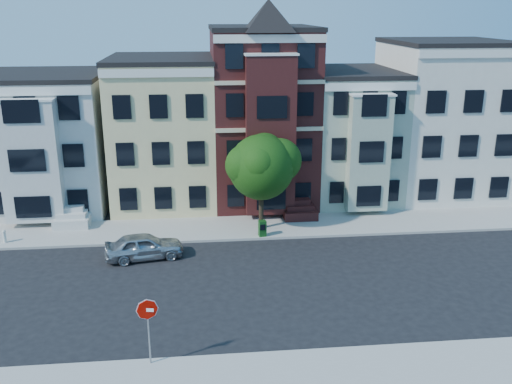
{
  "coord_description": "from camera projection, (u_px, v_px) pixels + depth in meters",
  "views": [
    {
      "loc": [
        -4.58,
        -25.84,
        13.37
      ],
      "look_at": [
        -1.65,
        2.54,
        4.2
      ],
      "focal_mm": 40.0,
      "sensor_mm": 36.0,
      "label": 1
    }
  ],
  "objects": [
    {
      "name": "house_cream",
      "position": [
        442.0,
        120.0,
        42.38
      ],
      "size": [
        8.0,
        9.0,
        11.0
      ],
      "primitive_type": "cube",
      "color": "silver",
      "rests_on": "ground"
    },
    {
      "name": "street_tree",
      "position": [
        261.0,
        171.0,
        34.99
      ],
      "size": [
        8.18,
        8.18,
        7.43
      ],
      "primitive_type": null,
      "rotation": [
        0.0,
        0.0,
        0.35
      ],
      "color": "#1F4D11",
      "rests_on": "far_sidewalk"
    },
    {
      "name": "near_sidewalk",
      "position": [
        328.0,
        380.0,
        21.41
      ],
      "size": [
        60.0,
        4.0,
        0.15
      ],
      "primitive_type": "cube",
      "color": "#9E9B93",
      "rests_on": "ground"
    },
    {
      "name": "stop_sign",
      "position": [
        148.0,
        328.0,
        21.86
      ],
      "size": [
        0.87,
        0.27,
        3.14
      ],
      "primitive_type": null,
      "rotation": [
        0.0,
        0.0,
        -0.17
      ],
      "color": "#C30900",
      "rests_on": "near_sidewalk"
    },
    {
      "name": "house_yellow",
      "position": [
        164.0,
        133.0,
        40.53
      ],
      "size": [
        7.0,
        9.0,
        10.0
      ],
      "primitive_type": "cube",
      "color": "beige",
      "rests_on": "ground"
    },
    {
      "name": "fire_hydrant",
      "position": [
        5.0,
        238.0,
        33.79
      ],
      "size": [
        0.23,
        0.23,
        0.62
      ],
      "primitive_type": "cylinder",
      "rotation": [
        0.0,
        0.0,
        0.04
      ],
      "color": "beige",
      "rests_on": "far_sidewalk"
    },
    {
      "name": "ground",
      "position": [
        293.0,
        285.0,
        29.01
      ],
      "size": [
        120.0,
        120.0,
        0.0
      ],
      "primitive_type": "plane",
      "color": "black"
    },
    {
      "name": "house_brown",
      "position": [
        262.0,
        117.0,
        40.91
      ],
      "size": [
        7.0,
        9.0,
        12.0
      ],
      "primitive_type": "cube",
      "color": "#381312",
      "rests_on": "ground"
    },
    {
      "name": "newspaper_box",
      "position": [
        262.0,
        228.0,
        34.7
      ],
      "size": [
        0.49,
        0.45,
        0.99
      ],
      "primitive_type": "cube",
      "rotation": [
        0.0,
        0.0,
        0.14
      ],
      "color": "#184E1A",
      "rests_on": "far_sidewalk"
    },
    {
      "name": "house_white",
      "position": [
        49.0,
        142.0,
        39.9
      ],
      "size": [
        8.0,
        9.0,
        9.0
      ],
      "primitive_type": "cube",
      "color": "silver",
      "rests_on": "ground"
    },
    {
      "name": "parked_car",
      "position": [
        144.0,
        246.0,
        31.86
      ],
      "size": [
        4.54,
        2.44,
        1.47
      ],
      "primitive_type": "imported",
      "rotation": [
        0.0,
        0.0,
        1.74
      ],
      "color": "#AFB2B7",
      "rests_on": "ground"
    },
    {
      "name": "house_green",
      "position": [
        349.0,
        135.0,
        42.0
      ],
      "size": [
        6.0,
        9.0,
        9.0
      ],
      "primitive_type": "cube",
      "color": "#A0AD96",
      "rests_on": "ground"
    },
    {
      "name": "far_sidewalk",
      "position": [
        273.0,
        226.0,
        36.57
      ],
      "size": [
        60.0,
        4.0,
        0.15
      ],
      "primitive_type": "cube",
      "color": "#9E9B93",
      "rests_on": "ground"
    }
  ]
}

